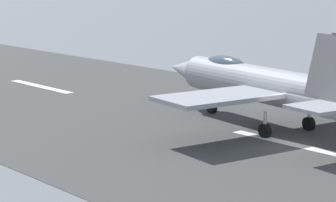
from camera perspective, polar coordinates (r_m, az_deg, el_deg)
The scene contains 3 objects.
ground_plane at distance 36.58m, azimuth 10.08°, elevation -3.50°, with size 400.00×400.00×0.00m, color slate.
runway_strip at distance 36.57m, azimuth 10.10°, elevation -3.49°, with size 240.00×26.00×0.02m.
fighter_jet at distance 39.87m, azimuth 7.77°, elevation 1.36°, with size 17.75×14.92×5.69m.
Camera 1 is at (-22.05, 27.86, 8.71)m, focal length 75.73 mm.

